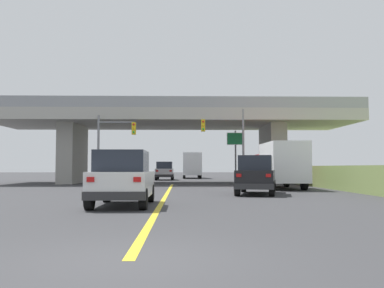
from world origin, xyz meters
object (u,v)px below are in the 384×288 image
at_px(suv_lead, 123,178).
at_px(box_truck, 281,165).
at_px(traffic_signal_farside, 111,140).
at_px(traffic_signal_nearside, 229,137).
at_px(semi_truck_distant, 192,165).
at_px(suv_crossing, 256,175).
at_px(sedan_oncoming, 165,171).
at_px(highway_sign, 236,145).

relative_size(suv_lead, box_truck, 0.66).
bearing_deg(traffic_signal_farside, traffic_signal_nearside, 4.03).
bearing_deg(box_truck, suv_lead, -125.18).
xyz_separation_m(suv_lead, box_truck, (8.76, 12.42, 0.58)).
relative_size(box_truck, semi_truck_distant, 0.92).
relative_size(suv_crossing, sedan_oncoming, 1.06).
xyz_separation_m(suv_lead, semi_truck_distant, (3.44, 39.11, 0.67)).
distance_m(box_truck, highway_sign, 8.19).
bearing_deg(box_truck, traffic_signal_nearside, 117.33).
bearing_deg(suv_crossing, semi_truck_distant, 107.87).
relative_size(traffic_signal_farside, semi_truck_distant, 0.75).
xyz_separation_m(box_truck, sedan_oncoming, (-8.52, 19.32, -0.57)).
bearing_deg(suv_lead, highway_sign, 71.57).
distance_m(suv_crossing, traffic_signal_nearside, 11.58).
xyz_separation_m(box_truck, highway_sign, (-2.04, 7.74, 1.71)).
distance_m(traffic_signal_farside, semi_truck_distant, 22.99).
relative_size(highway_sign, semi_truck_distant, 0.62).
relative_size(box_truck, traffic_signal_farside, 1.22).
distance_m(traffic_signal_nearside, traffic_signal_farside, 9.29).
height_order(highway_sign, semi_truck_distant, highway_sign).
xyz_separation_m(traffic_signal_nearside, highway_sign, (0.78, 2.30, -0.50)).
xyz_separation_m(suv_crossing, traffic_signal_nearside, (-0.15, 11.24, 2.78)).
height_order(suv_crossing, traffic_signal_farside, traffic_signal_farside).
distance_m(box_truck, semi_truck_distant, 27.22).
height_order(suv_crossing, box_truck, box_truck).
bearing_deg(suv_lead, box_truck, 54.82).
height_order(suv_lead, highway_sign, highway_sign).
bearing_deg(suv_crossing, sedan_oncoming, 116.33).
relative_size(traffic_signal_nearside, traffic_signal_farside, 1.11).
distance_m(box_truck, traffic_signal_nearside, 6.52).
bearing_deg(semi_truck_distant, traffic_signal_farside, -107.15).
distance_m(traffic_signal_farside, highway_sign, 10.46).
relative_size(box_truck, sedan_oncoming, 1.41).
bearing_deg(traffic_signal_farside, sedan_oncoming, 76.25).
height_order(suv_crossing, semi_truck_distant, semi_truck_distant).
height_order(traffic_signal_farside, highway_sign, traffic_signal_farside).
bearing_deg(highway_sign, suv_lead, -108.43).
distance_m(suv_lead, suv_crossing, 9.00).
bearing_deg(semi_truck_distant, highway_sign, -80.18).
distance_m(suv_lead, semi_truck_distant, 39.27).
xyz_separation_m(traffic_signal_farside, highway_sign, (10.04, 2.95, -0.22)).
bearing_deg(traffic_signal_farside, semi_truck_distant, 72.85).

